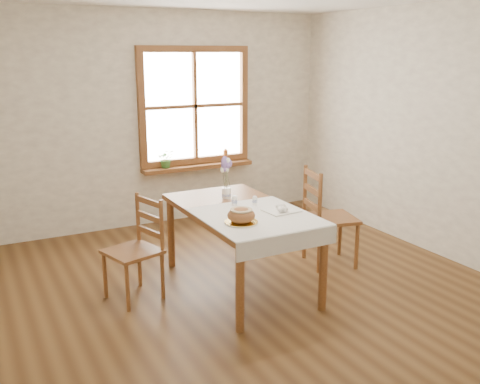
% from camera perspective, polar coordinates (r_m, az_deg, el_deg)
% --- Properties ---
extents(ground, '(5.00, 5.00, 0.00)m').
position_cam_1_polar(ground, '(4.80, 1.70, -11.26)').
color(ground, brown).
rests_on(ground, ground).
extents(room_walls, '(4.60, 5.10, 2.65)m').
position_cam_1_polar(room_walls, '(4.34, 1.87, 9.46)').
color(room_walls, white).
rests_on(room_walls, ground).
extents(window, '(1.46, 0.08, 1.46)m').
position_cam_1_polar(window, '(6.79, -4.86, 9.13)').
color(window, brown).
rests_on(window, ground).
extents(window_sill, '(1.46, 0.20, 0.05)m').
position_cam_1_polar(window_sill, '(6.84, -4.50, 2.73)').
color(window_sill, brown).
rests_on(window_sill, ground).
extents(dining_table, '(0.90, 1.60, 0.75)m').
position_cam_1_polar(dining_table, '(4.80, 0.00, -2.71)').
color(dining_table, brown).
rests_on(dining_table, ground).
extents(table_linen, '(0.91, 0.99, 0.01)m').
position_cam_1_polar(table_linen, '(4.52, 1.80, -2.64)').
color(table_linen, silver).
rests_on(table_linen, dining_table).
extents(chair_left, '(0.54, 0.52, 0.89)m').
position_cam_1_polar(chair_left, '(4.73, -11.41, -6.09)').
color(chair_left, brown).
rests_on(chair_left, ground).
extents(chair_right, '(0.59, 0.57, 1.00)m').
position_cam_1_polar(chair_right, '(5.46, 9.69, -2.60)').
color(chair_right, brown).
rests_on(chair_right, ground).
extents(bread_plate, '(0.33, 0.33, 0.01)m').
position_cam_1_polar(bread_plate, '(4.33, 0.13, -3.25)').
color(bread_plate, white).
rests_on(bread_plate, table_linen).
extents(bread_loaf, '(0.23, 0.23, 0.12)m').
position_cam_1_polar(bread_loaf, '(4.31, 0.13, -2.37)').
color(bread_loaf, '#9F6438').
rests_on(bread_loaf, bread_plate).
extents(egg_napkin, '(0.30, 0.26, 0.01)m').
position_cam_1_polar(egg_napkin, '(4.67, 4.42, -1.98)').
color(egg_napkin, silver).
rests_on(egg_napkin, table_linen).
extents(eggs, '(0.23, 0.21, 0.05)m').
position_cam_1_polar(eggs, '(4.66, 4.42, -1.62)').
color(eggs, silver).
rests_on(eggs, egg_napkin).
extents(salt_shaker, '(0.06, 0.06, 0.10)m').
position_cam_1_polar(salt_shaker, '(4.81, -0.58, -0.90)').
color(salt_shaker, white).
rests_on(salt_shaker, table_linen).
extents(pepper_shaker, '(0.05, 0.05, 0.09)m').
position_cam_1_polar(pepper_shaker, '(4.84, 1.59, -0.87)').
color(pepper_shaker, white).
rests_on(pepper_shaker, table_linen).
extents(flower_vase, '(0.10, 0.10, 0.10)m').
position_cam_1_polar(flower_vase, '(5.08, -1.45, -0.18)').
color(flower_vase, white).
rests_on(flower_vase, dining_table).
extents(lavender_bouquet, '(0.16, 0.16, 0.29)m').
position_cam_1_polar(lavender_bouquet, '(5.03, -1.46, 1.96)').
color(lavender_bouquet, '#785CA4').
rests_on(lavender_bouquet, flower_vase).
extents(potted_plant, '(0.25, 0.26, 0.18)m').
position_cam_1_polar(potted_plant, '(6.67, -7.88, 3.32)').
color(potted_plant, '#3A702D').
rests_on(potted_plant, window_sill).
extents(amber_bottle, '(0.07, 0.07, 0.17)m').
position_cam_1_polar(amber_bottle, '(6.98, -1.55, 3.95)').
color(amber_bottle, '#B25820').
rests_on(amber_bottle, window_sill).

